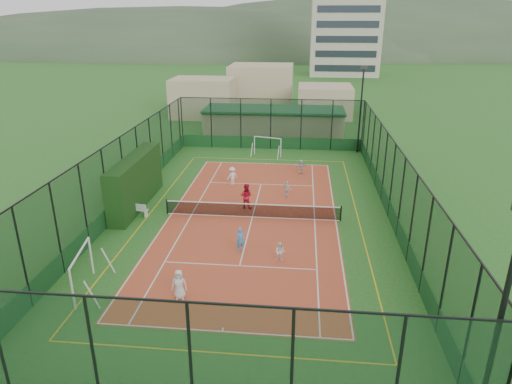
% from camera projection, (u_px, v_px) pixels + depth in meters
% --- Properties ---
extents(ground, '(300.00, 300.00, 0.00)m').
position_uv_depth(ground, '(252.00, 217.00, 30.33)').
color(ground, '#285D20').
rests_on(ground, ground).
extents(court_slab, '(11.17, 23.97, 0.01)m').
position_uv_depth(court_slab, '(252.00, 217.00, 30.33)').
color(court_slab, '#BB4D29').
rests_on(court_slab, ground).
extents(tennis_net, '(11.67, 0.12, 1.06)m').
position_uv_depth(tennis_net, '(252.00, 210.00, 30.14)').
color(tennis_net, black).
rests_on(tennis_net, ground).
extents(perimeter_fence, '(18.12, 34.12, 5.00)m').
position_uv_depth(perimeter_fence, '(252.00, 182.00, 29.43)').
color(perimeter_fence, '#113319').
rests_on(perimeter_fence, ground).
extents(floodlight_se, '(0.60, 0.26, 8.25)m').
position_uv_depth(floodlight_se, '(496.00, 338.00, 12.63)').
color(floodlight_se, black).
rests_on(floodlight_se, ground).
extents(floodlight_ne, '(0.60, 0.26, 8.25)m').
position_uv_depth(floodlight_ne, '(361.00, 110.00, 43.46)').
color(floodlight_ne, black).
rests_on(floodlight_ne, ground).
extents(clubhouse, '(15.20, 7.20, 3.15)m').
position_uv_depth(clubhouse, '(274.00, 123.00, 50.19)').
color(clubhouse, tan).
rests_on(clubhouse, ground).
extents(apartment_tower, '(15.00, 12.00, 30.00)m').
position_uv_depth(apartment_tower, '(347.00, 4.00, 99.97)').
color(apartment_tower, beige).
rests_on(apartment_tower, ground).
extents(distant_hills, '(200.00, 60.00, 24.00)m').
position_uv_depth(distant_hills, '(296.00, 53.00, 169.62)').
color(distant_hills, '#384C33').
rests_on(distant_hills, ground).
extents(hedge_left, '(1.21, 8.05, 3.52)m').
position_uv_depth(hedge_left, '(136.00, 182.00, 31.66)').
color(hedge_left, black).
rests_on(hedge_left, ground).
extents(white_bench, '(1.76, 0.77, 0.96)m').
position_uv_depth(white_bench, '(136.00, 209.00, 30.45)').
color(white_bench, white).
rests_on(white_bench, ground).
extents(futsal_goal_near, '(3.32, 1.45, 2.07)m').
position_uv_depth(futsal_goal_near, '(82.00, 272.00, 21.86)').
color(futsal_goal_near, white).
rests_on(futsal_goal_near, ground).
extents(futsal_goal_far, '(2.88, 1.53, 1.78)m').
position_uv_depth(futsal_goal_far, '(267.00, 147.00, 43.44)').
color(futsal_goal_far, white).
rests_on(futsal_goal_far, ground).
extents(child_near_left, '(0.78, 0.56, 1.49)m').
position_uv_depth(child_near_left, '(179.00, 284.00, 21.32)').
color(child_near_left, white).
rests_on(child_near_left, court_slab).
extents(child_near_mid, '(0.62, 0.52, 1.43)m').
position_uv_depth(child_near_mid, '(241.00, 240.00, 25.67)').
color(child_near_mid, '#468BC8').
rests_on(child_near_mid, court_slab).
extents(child_near_right, '(0.61, 0.51, 1.13)m').
position_uv_depth(child_near_right, '(280.00, 252.00, 24.64)').
color(child_near_right, white).
rests_on(child_near_right, court_slab).
extents(child_far_left, '(1.05, 1.01, 1.44)m').
position_uv_depth(child_far_left, '(232.00, 176.00, 35.99)').
color(child_far_left, white).
rests_on(child_far_left, court_slab).
extents(child_far_right, '(0.76, 0.64, 1.22)m').
position_uv_depth(child_far_right, '(287.00, 189.00, 33.50)').
color(child_far_right, silver).
rests_on(child_far_right, court_slab).
extents(child_far_back, '(1.17, 0.78, 1.21)m').
position_uv_depth(child_far_back, '(301.00, 167.00, 38.55)').
color(child_far_back, silver).
rests_on(child_far_back, court_slab).
extents(coach, '(0.98, 0.83, 1.78)m').
position_uv_depth(coach, '(246.00, 196.00, 31.44)').
color(coach, red).
rests_on(coach, court_slab).
extents(tennis_balls, '(3.58, 1.69, 0.07)m').
position_uv_depth(tennis_balls, '(280.00, 210.00, 31.30)').
color(tennis_balls, '#CCE033').
rests_on(tennis_balls, court_slab).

